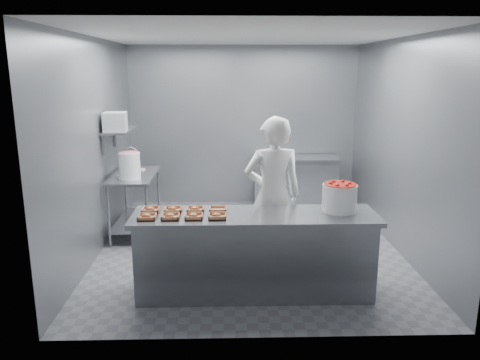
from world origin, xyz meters
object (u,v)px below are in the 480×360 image
at_px(tray_6, 195,209).
at_px(strawberry_tub, 340,197).
at_px(tray_4, 151,209).
at_px(tray_7, 218,209).
at_px(tray_5, 173,209).
at_px(service_counter, 255,254).
at_px(tray_1, 170,216).
at_px(tray_0, 147,216).
at_px(worker, 273,195).
at_px(prep_table, 135,195).
at_px(tray_3, 217,216).
at_px(tray_2, 194,216).
at_px(back_counter, 295,182).
at_px(glaze_bucket, 130,165).
at_px(appliance, 115,122).

bearing_deg(tray_6, strawberry_tub, -1.37).
xyz_separation_m(tray_4, tray_7, (0.72, 0.00, -0.00)).
bearing_deg(tray_6, tray_5, 180.00).
relative_size(service_counter, tray_1, 13.88).
height_order(tray_0, worker, worker).
relative_size(service_counter, tray_4, 13.88).
xyz_separation_m(prep_table, tray_0, (0.53, -2.07, 0.33)).
distance_m(tray_3, tray_6, 0.34).
height_order(service_counter, tray_2, tray_2).
height_order(back_counter, glaze_bucket, glaze_bucket).
xyz_separation_m(strawberry_tub, appliance, (-2.74, 1.64, 0.63)).
distance_m(prep_table, tray_5, 2.01).
xyz_separation_m(service_counter, glaze_bucket, (-1.65, 1.67, 0.64)).
xyz_separation_m(tray_1, tray_5, (0.00, 0.24, 0.00)).
bearing_deg(tray_4, worker, 19.34).
xyz_separation_m(service_counter, appliance, (-1.82, 1.72, 1.24)).
bearing_deg(tray_1, tray_2, 0.00).
xyz_separation_m(back_counter, worker, (-0.65, -2.65, 0.49)).
height_order(tray_2, worker, worker).
bearing_deg(back_counter, tray_2, -114.53).
relative_size(tray_3, tray_7, 1.00).
relative_size(glaze_bucket, appliance, 1.32).
bearing_deg(worker, back_counter, -110.62).
bearing_deg(prep_table, tray_7, -55.55).
height_order(tray_4, strawberry_tub, strawberry_tub).
xyz_separation_m(back_counter, tray_7, (-1.29, -3.13, 0.47)).
relative_size(tray_7, glaze_bucket, 0.42).
xyz_separation_m(tray_3, appliance, (-1.42, 1.84, 0.77)).
height_order(tray_4, tray_5, same).
height_order(service_counter, tray_6, tray_6).
relative_size(tray_3, worker, 0.10).
relative_size(tray_1, tray_6, 1.00).
xyz_separation_m(tray_2, tray_6, (0.00, 0.24, 0.00)).
bearing_deg(tray_2, worker, 39.08).
bearing_deg(prep_table, service_counter, -49.76).
bearing_deg(tray_1, tray_3, 0.00).
height_order(back_counter, tray_5, tray_5).
xyz_separation_m(service_counter, tray_1, (-0.88, -0.12, 0.47)).
relative_size(tray_0, tray_6, 1.00).
bearing_deg(service_counter, strawberry_tub, 5.20).
xyz_separation_m(tray_1, appliance, (-0.94, 1.84, 0.77)).
height_order(service_counter, tray_5, tray_5).
bearing_deg(tray_1, service_counter, 7.80).
xyz_separation_m(tray_0, glaze_bucket, (-0.53, 1.79, 0.17)).
distance_m(back_counter, tray_4, 3.75).
height_order(tray_5, strawberry_tub, strawberry_tub).
bearing_deg(worker, tray_6, 21.59).
bearing_deg(tray_1, worker, 32.58).
height_order(tray_5, worker, worker).
bearing_deg(worker, tray_4, 12.52).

